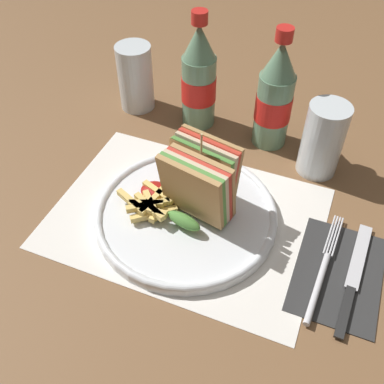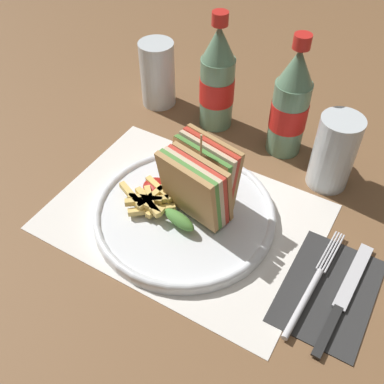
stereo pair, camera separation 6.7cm
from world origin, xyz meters
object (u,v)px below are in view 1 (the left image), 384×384
at_px(coke_bottle_far, 275,98).
at_px(fork, 321,276).
at_px(knife, 354,277).
at_px(plate_main, 187,214).
at_px(glass_far, 136,77).
at_px(coke_bottle_near, 199,79).
at_px(club_sandwich, 199,182).
at_px(glass_near, 323,140).

bearing_deg(coke_bottle_far, fork, -61.11).
bearing_deg(coke_bottle_far, knife, -52.91).
xyz_separation_m(plate_main, glass_far, (-0.21, 0.24, 0.05)).
distance_m(coke_bottle_near, glass_far, 0.13).
relative_size(fork, glass_far, 1.53).
relative_size(club_sandwich, coke_bottle_near, 0.63).
bearing_deg(coke_bottle_near, knife, -37.74).
xyz_separation_m(club_sandwich, coke_bottle_near, (-0.09, 0.22, 0.02)).
distance_m(club_sandwich, glass_near, 0.22).
height_order(coke_bottle_far, glass_near, coke_bottle_far).
distance_m(plate_main, glass_near, 0.25).
bearing_deg(knife, coke_bottle_near, 145.01).
height_order(club_sandwich, fork, club_sandwich).
bearing_deg(coke_bottle_far, club_sandwich, -103.86).
distance_m(plate_main, club_sandwich, 0.06).
bearing_deg(club_sandwich, glass_near, 48.98).
distance_m(fork, knife, 0.04).
bearing_deg(fork, coke_bottle_far, 121.64).
xyz_separation_m(fork, glass_near, (-0.05, 0.22, 0.06)).
relative_size(plate_main, knife, 1.39).
distance_m(club_sandwich, coke_bottle_far, 0.22).
bearing_deg(club_sandwich, coke_bottle_far, 76.14).
height_order(knife, glass_far, glass_far).
bearing_deg(glass_near, glass_far, 171.83).
relative_size(fork, glass_near, 1.53).
bearing_deg(glass_far, club_sandwich, -45.60).
xyz_separation_m(club_sandwich, coke_bottle_far, (0.05, 0.21, 0.02)).
bearing_deg(plate_main, glass_far, 130.57).
bearing_deg(coke_bottle_near, club_sandwich, -68.29).
height_order(plate_main, glass_near, glass_near).
height_order(coke_bottle_near, coke_bottle_far, same).
bearing_deg(coke_bottle_near, glass_near, -11.78).
distance_m(coke_bottle_far, glass_near, 0.11).
distance_m(fork, glass_far, 0.50).
bearing_deg(plate_main, coke_bottle_near, 107.54).
relative_size(coke_bottle_near, glass_far, 1.69).
distance_m(club_sandwich, fork, 0.21).
relative_size(fork, coke_bottle_far, 0.90).
distance_m(coke_bottle_near, coke_bottle_far, 0.14).
bearing_deg(glass_near, club_sandwich, -131.02).
bearing_deg(coke_bottle_far, glass_far, 178.08).
bearing_deg(fork, knife, 24.35).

